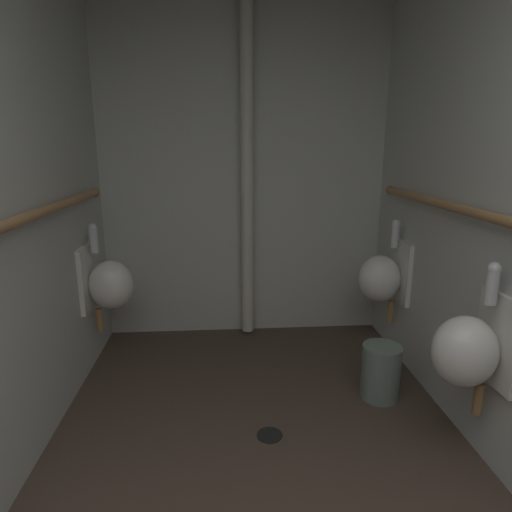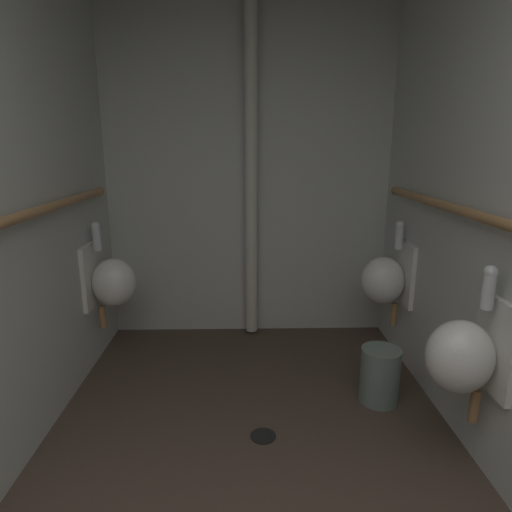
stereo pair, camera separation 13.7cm
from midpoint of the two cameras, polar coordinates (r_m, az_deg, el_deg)
The scene contains 9 objects.
floor at distance 2.35m, azimuth 1.37°, elevation -27.22°, with size 2.33×3.52×0.08m, color #47382D.
wall_back at distance 3.49m, azimuth 0.14°, elevation 11.90°, with size 2.33×0.06×2.74m, color beige.
urinal_left_mid at distance 3.17m, azimuth -17.16°, elevation -3.12°, with size 0.32×0.30×0.76m.
urinal_right_mid at distance 2.25m, azimuth 27.05°, elevation -11.28°, with size 0.32×0.30×0.76m.
urinal_right_far at distance 3.22m, azimuth 17.68°, elevation -2.86°, with size 0.32×0.30×0.76m.
supply_pipe_right at distance 2.11m, azimuth 31.25°, elevation 3.53°, with size 0.06×2.78×0.06m.
standpipe_back_wall at distance 3.38m, azimuth 0.55°, elevation 11.82°, with size 0.10×0.10×2.69m, color beige.
floor_drain at distance 2.54m, azimuth 2.60°, elevation -22.25°, with size 0.14×0.14×0.01m, color black.
waste_bin at distance 2.86m, azimuth 17.14°, elevation -14.56°, with size 0.24×0.24×0.34m, color slate.
Camera 2 is at (-0.02, -0.06, 1.52)m, focal length 30.80 mm.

